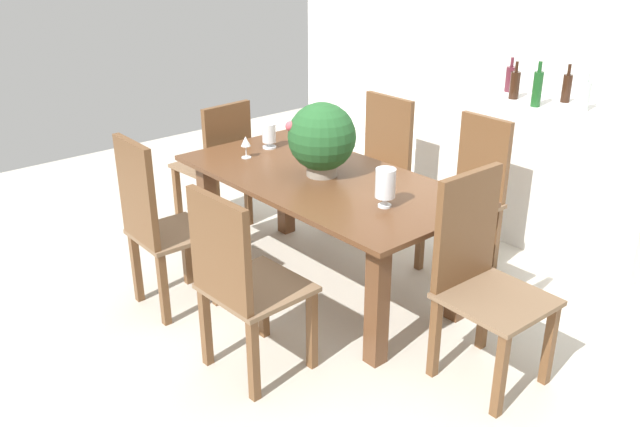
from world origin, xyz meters
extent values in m
plane|color=beige|center=(0.00, 0.00, 0.00)|extent=(7.04, 7.04, 0.00)
cube|color=white|center=(0.00, 2.60, 1.30)|extent=(6.40, 0.10, 2.60)
cube|color=brown|center=(0.00, -0.02, 0.72)|extent=(1.86, 0.94, 0.03)
cube|color=brown|center=(-0.79, -0.35, 0.35)|extent=(0.09, 0.09, 0.70)
cube|color=brown|center=(0.79, -0.35, 0.35)|extent=(0.09, 0.09, 0.70)
cube|color=brown|center=(-0.79, 0.31, 0.35)|extent=(0.09, 0.09, 0.70)
cube|color=brown|center=(0.79, 0.31, 0.35)|extent=(0.09, 0.09, 0.70)
cube|color=brown|center=(0.61, -0.63, 0.22)|extent=(0.05, 0.05, 0.45)
cube|color=brown|center=(0.21, -0.64, 0.22)|extent=(0.05, 0.05, 0.45)
cube|color=brown|center=(0.62, -1.00, 0.22)|extent=(0.05, 0.05, 0.45)
cube|color=brown|center=(0.23, -1.02, 0.22)|extent=(0.05, 0.05, 0.45)
cube|color=brown|center=(0.42, -0.82, 0.46)|extent=(0.49, 0.47, 0.03)
cube|color=brown|center=(0.43, -1.03, 0.74)|extent=(0.43, 0.06, 0.53)
cube|color=brown|center=(-0.24, -0.66, 0.22)|extent=(0.04, 0.04, 0.45)
cube|color=brown|center=(-0.59, -0.65, 0.22)|extent=(0.04, 0.04, 0.45)
cube|color=brown|center=(-0.25, -1.00, 0.22)|extent=(0.04, 0.04, 0.45)
cube|color=brown|center=(-0.59, -0.99, 0.22)|extent=(0.04, 0.04, 0.45)
cube|color=brown|center=(-0.42, -0.82, 0.46)|extent=(0.43, 0.42, 0.03)
cube|color=brown|center=(-0.42, -1.01, 0.77)|extent=(0.38, 0.05, 0.58)
cube|color=brown|center=(-1.48, 0.14, 0.22)|extent=(0.05, 0.05, 0.45)
cube|color=brown|center=(-1.46, -0.21, 0.22)|extent=(0.05, 0.05, 0.45)
cube|color=brown|center=(-1.08, 0.17, 0.22)|extent=(0.05, 0.05, 0.45)
cube|color=brown|center=(-1.05, -0.18, 0.22)|extent=(0.05, 0.05, 0.45)
cube|color=brown|center=(-1.27, -0.02, 0.46)|extent=(0.51, 0.46, 0.03)
cube|color=brown|center=(-1.05, 0.00, 0.72)|extent=(0.07, 0.40, 0.49)
cube|color=brown|center=(-0.62, 0.61, 0.22)|extent=(0.04, 0.04, 0.45)
cube|color=brown|center=(-0.22, 0.60, 0.22)|extent=(0.04, 0.04, 0.45)
cube|color=brown|center=(-0.62, 0.96, 0.22)|extent=(0.04, 0.04, 0.45)
cube|color=brown|center=(-0.22, 0.96, 0.22)|extent=(0.04, 0.04, 0.45)
cube|color=brown|center=(-0.42, 0.78, 0.46)|extent=(0.48, 0.43, 0.03)
cube|color=brown|center=(-0.42, 0.98, 0.73)|extent=(0.44, 0.04, 0.51)
cube|color=brown|center=(0.25, 0.61, 0.22)|extent=(0.04, 0.04, 0.45)
cube|color=brown|center=(0.58, 0.60, 0.22)|extent=(0.04, 0.04, 0.45)
cube|color=brown|center=(0.25, 0.96, 0.22)|extent=(0.04, 0.04, 0.45)
cube|color=brown|center=(0.59, 0.96, 0.22)|extent=(0.04, 0.04, 0.45)
cube|color=brown|center=(0.42, 0.78, 0.46)|extent=(0.41, 0.43, 0.03)
cube|color=brown|center=(0.42, 0.98, 0.74)|extent=(0.37, 0.04, 0.54)
cube|color=brown|center=(1.46, -0.22, 0.22)|extent=(0.05, 0.05, 0.45)
cube|color=brown|center=(1.47, 0.17, 0.22)|extent=(0.05, 0.05, 0.45)
cube|color=brown|center=(1.06, -0.21, 0.22)|extent=(0.05, 0.05, 0.45)
cube|color=brown|center=(1.07, 0.18, 0.22)|extent=(0.05, 0.05, 0.45)
cube|color=brown|center=(1.27, -0.02, 0.46)|extent=(0.49, 0.48, 0.03)
cube|color=brown|center=(1.05, -0.01, 0.76)|extent=(0.05, 0.43, 0.58)
cylinder|color=gray|center=(-0.03, -0.01, 0.78)|extent=(0.18, 0.18, 0.09)
sphere|color=#235628|center=(-0.03, -0.01, 0.97)|extent=(0.40, 0.40, 0.40)
sphere|color=#C64C56|center=(-0.12, -0.17, 1.04)|extent=(0.06, 0.06, 0.06)
sphere|color=#C64C56|center=(-0.06, 0.14, 1.09)|extent=(0.04, 0.04, 0.04)
sphere|color=#C64C56|center=(0.05, -0.10, 1.00)|extent=(0.05, 0.05, 0.05)
cylinder|color=silver|center=(0.56, -0.07, 0.74)|extent=(0.07, 0.07, 0.01)
cylinder|color=silver|center=(0.56, -0.07, 0.77)|extent=(0.03, 0.03, 0.04)
cylinder|color=silver|center=(0.56, -0.07, 0.87)|extent=(0.11, 0.11, 0.16)
cylinder|color=silver|center=(-0.66, 0.07, 0.74)|extent=(0.09, 0.09, 0.01)
cylinder|color=silver|center=(-0.66, 0.07, 0.76)|extent=(0.03, 0.03, 0.03)
cylinder|color=silver|center=(-0.66, 0.07, 0.84)|extent=(0.09, 0.09, 0.12)
cylinder|color=silver|center=(-0.59, -0.16, 0.74)|extent=(0.06, 0.06, 0.00)
cylinder|color=silver|center=(-0.59, -0.16, 0.78)|extent=(0.01, 0.01, 0.07)
cone|color=silver|center=(-0.59, -0.16, 0.84)|extent=(0.06, 0.06, 0.06)
cube|color=white|center=(0.41, 1.63, 0.49)|extent=(1.80, 0.50, 0.99)
cylinder|color=#511E28|center=(0.06, 1.73, 1.08)|extent=(0.07, 0.07, 0.18)
cylinder|color=#511E28|center=(0.06, 1.73, 1.20)|extent=(0.02, 0.02, 0.07)
cylinder|color=black|center=(0.20, 1.57, 1.08)|extent=(0.07, 0.07, 0.19)
cylinder|color=black|center=(0.20, 1.57, 1.21)|extent=(0.02, 0.02, 0.07)
cylinder|color=#194C1E|center=(0.43, 1.49, 1.11)|extent=(0.06, 0.06, 0.23)
cylinder|color=#194C1E|center=(0.43, 1.49, 1.26)|extent=(0.03, 0.03, 0.07)
cylinder|color=#B2BFB7|center=(0.70, 1.63, 1.08)|extent=(0.07, 0.07, 0.19)
cylinder|color=#B2BFB7|center=(0.70, 1.63, 1.21)|extent=(0.03, 0.03, 0.06)
cylinder|color=black|center=(0.49, 1.75, 1.08)|extent=(0.06, 0.06, 0.19)
cylinder|color=black|center=(0.49, 1.75, 1.21)|extent=(0.02, 0.02, 0.07)
camera|label=1|loc=(2.83, -2.50, 2.13)|focal=37.82mm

